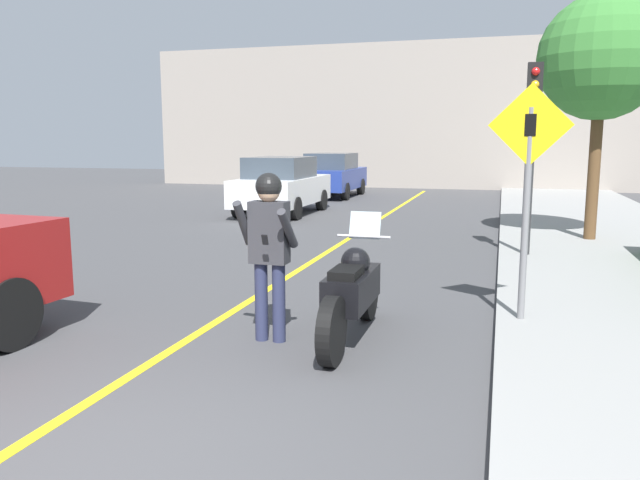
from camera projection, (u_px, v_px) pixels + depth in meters
ground_plane at (65, 478)px, 3.98m from camera, size 80.00×80.00×0.00m
road_center_line at (287, 277)px, 9.83m from camera, size 0.12×36.00×0.01m
building_backdrop at (445, 116)px, 28.12m from camera, size 28.00×1.20×6.53m
motorcycle at (352, 292)px, 6.70m from camera, size 0.62×2.34×1.32m
person_biker at (269, 238)px, 6.55m from camera, size 0.59×0.49×1.81m
crossing_sign at (528, 180)px, 6.94m from camera, size 0.91×0.08×2.65m
traffic_light at (533, 122)px, 10.91m from camera, size 0.26×0.30×3.37m
street_tree at (602, 59)px, 12.50m from camera, size 2.50×2.50×4.94m
parked_car_white at (282, 185)px, 18.30m from camera, size 1.88×4.20×1.68m
parked_car_blue at (332, 175)px, 24.03m from camera, size 1.88×4.20×1.68m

